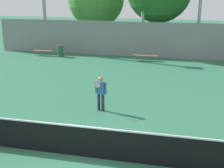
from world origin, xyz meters
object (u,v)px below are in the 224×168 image
bench_adjacent_court (145,56)px  tennis_net (82,141)px  bench_courtside_near (43,51)px  tennis_player (101,91)px  trash_bin (60,51)px

bench_adjacent_court → tennis_net: bearing=-90.5°
bench_courtside_near → bench_adjacent_court: same height
tennis_net → bench_courtside_near: tennis_net is taller
tennis_player → bench_adjacent_court: size_ratio=0.85×
tennis_player → bench_courtside_near: 13.33m
tennis_net → bench_adjacent_court: bearing=89.5°
tennis_player → bench_courtside_near: tennis_player is taller
tennis_net → tennis_player: 4.11m
tennis_net → trash_bin: size_ratio=12.96×
bench_adjacent_court → tennis_player: bearing=-93.3°
tennis_player → trash_bin: bearing=134.2°
bench_adjacent_court → trash_bin: 6.97m
tennis_net → bench_adjacent_court: 14.80m
tennis_player → trash_bin: size_ratio=1.79×
bench_courtside_near → trash_bin: bearing=-0.5°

